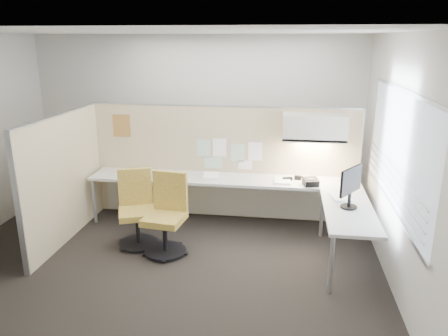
% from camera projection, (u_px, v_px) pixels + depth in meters
% --- Properties ---
extents(floor, '(5.50, 4.50, 0.01)m').
position_uv_depth(floor, '(163.00, 260.00, 5.59)').
color(floor, black).
rests_on(floor, ground).
extents(ceiling, '(5.50, 4.50, 0.01)m').
position_uv_depth(ceiling, '(152.00, 31.00, 4.79)').
color(ceiling, white).
rests_on(ceiling, wall_back).
extents(wall_back, '(5.50, 0.02, 2.80)m').
position_uv_depth(wall_back, '(196.00, 121.00, 7.33)').
color(wall_back, beige).
rests_on(wall_back, ground).
extents(wall_front, '(5.50, 0.02, 2.80)m').
position_uv_depth(wall_front, '(66.00, 236.00, 3.06)').
color(wall_front, beige).
rests_on(wall_front, ground).
extents(wall_right, '(0.02, 4.50, 2.80)m').
position_uv_depth(wall_right, '(399.00, 164.00, 4.82)').
color(wall_right, beige).
rests_on(wall_right, ground).
extents(window_pane, '(0.01, 2.80, 1.30)m').
position_uv_depth(window_pane, '(398.00, 150.00, 4.78)').
color(window_pane, '#949FAC').
rests_on(window_pane, wall_right).
extents(partition_back, '(4.10, 0.06, 1.75)m').
position_uv_depth(partition_back, '(223.00, 163.00, 6.78)').
color(partition_back, tan).
rests_on(partition_back, floor).
extents(partition_left, '(0.06, 2.20, 1.75)m').
position_uv_depth(partition_left, '(65.00, 178.00, 6.02)').
color(partition_left, tan).
rests_on(partition_left, floor).
extents(desk, '(4.00, 2.07, 0.73)m').
position_uv_depth(desk, '(244.00, 190.00, 6.36)').
color(desk, beige).
rests_on(desk, floor).
extents(overhead_bin, '(0.90, 0.36, 0.38)m').
position_uv_depth(overhead_bin, '(314.00, 127.00, 6.22)').
color(overhead_bin, beige).
rests_on(overhead_bin, partition_back).
extents(task_light_strip, '(0.60, 0.06, 0.02)m').
position_uv_depth(task_light_strip, '(314.00, 142.00, 6.28)').
color(task_light_strip, '#FFEABF').
rests_on(task_light_strip, overhead_bin).
extents(pinned_papers, '(1.01, 0.00, 0.47)m').
position_uv_depth(pinned_papers, '(228.00, 153.00, 6.70)').
color(pinned_papers, '#8CBF8C').
rests_on(pinned_papers, partition_back).
extents(poster, '(0.28, 0.00, 0.35)m').
position_uv_depth(poster, '(122.00, 126.00, 6.82)').
color(poster, orange).
rests_on(poster, partition_back).
extents(chair_left, '(0.62, 0.63, 1.02)m').
position_uv_depth(chair_left, '(137.00, 211.00, 5.93)').
color(chair_left, black).
rests_on(chair_left, floor).
extents(chair_right, '(0.55, 0.57, 1.05)m').
position_uv_depth(chair_right, '(167.00, 217.00, 5.71)').
color(chair_right, black).
rests_on(chair_right, floor).
extents(monitor, '(0.30, 0.42, 0.51)m').
position_uv_depth(monitor, '(351.00, 185.00, 5.27)').
color(monitor, black).
rests_on(monitor, desk).
extents(phone, '(0.25, 0.24, 0.12)m').
position_uv_depth(phone, '(310.00, 182.00, 6.16)').
color(phone, black).
rests_on(phone, desk).
extents(stapler, '(0.15, 0.08, 0.05)m').
position_uv_depth(stapler, '(287.00, 179.00, 6.39)').
color(stapler, black).
rests_on(stapler, desk).
extents(tape_dispenser, '(0.11, 0.08, 0.06)m').
position_uv_depth(tape_dispenser, '(298.00, 178.00, 6.42)').
color(tape_dispenser, black).
rests_on(tape_dispenser, desk).
extents(coat_hook, '(0.18, 0.47, 1.41)m').
position_uv_depth(coat_hook, '(27.00, 152.00, 5.26)').
color(coat_hook, silver).
rests_on(coat_hook, partition_left).
extents(paper_stack_0, '(0.24, 0.31, 0.03)m').
position_uv_depth(paper_stack_0, '(132.00, 174.00, 6.62)').
color(paper_stack_0, white).
rests_on(paper_stack_0, desk).
extents(paper_stack_1, '(0.24, 0.31, 0.02)m').
position_uv_depth(paper_stack_1, '(167.00, 175.00, 6.63)').
color(paper_stack_1, white).
rests_on(paper_stack_1, desk).
extents(paper_stack_2, '(0.27, 0.33, 0.05)m').
position_uv_depth(paper_stack_2, '(211.00, 176.00, 6.51)').
color(paper_stack_2, white).
rests_on(paper_stack_2, desk).
extents(paper_stack_3, '(0.24, 0.31, 0.03)m').
position_uv_depth(paper_stack_3, '(282.00, 181.00, 6.34)').
color(paper_stack_3, white).
rests_on(paper_stack_3, desk).
extents(paper_stack_4, '(0.28, 0.34, 0.02)m').
position_uv_depth(paper_stack_4, '(341.00, 197.00, 5.68)').
color(paper_stack_4, white).
rests_on(paper_stack_4, desk).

